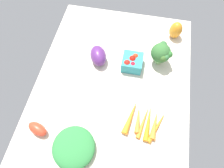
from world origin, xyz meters
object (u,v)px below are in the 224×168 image
Objects in this scene: bell_pepper_orange at (176,30)px; eggplant at (98,56)px; broccoli_head at (161,53)px; carrot_bunch at (144,122)px; leafy_greens_clump at (74,147)px; berry_basket at (132,62)px; roma_tomato at (38,129)px.

eggplant is (-24.23, 38.27, -1.08)cm from bell_pepper_orange.
broccoli_head is at bearing 160.48° from bell_pepper_orange.
broccoli_head is at bearing -5.97° from carrot_bunch.
leafy_greens_clump is (-17.17, 27.68, 1.44)cm from carrot_bunch.
broccoli_head is 0.70× the size of leafy_greens_clump.
berry_basket is 1.00× the size of bell_pepper_orange.
carrot_bunch is 40.75cm from eggplant.
broccoli_head is at bearing -115.82° from roma_tomato.
eggplant is (0.40, 17.77, 0.41)cm from berry_basket.
roma_tomato is (-46.99, 48.93, -5.37)cm from broccoli_head.
carrot_bunch is at bearing 168.98° from bell_pepper_orange.
leafy_greens_clump is 46.89cm from eggplant.
berry_basket is 0.85× the size of eggplant.
berry_basket is at bearing -109.84° from roma_tomato.
carrot_bunch is at bearing -58.19° from leafy_greens_clump.
leafy_greens_clump is at bearing 151.76° from bell_pepper_orange.
carrot_bunch is 47.05cm from roma_tomato.
berry_basket is 15.14cm from broccoli_head.
roma_tomato is at bearing 139.97° from bell_pepper_orange.
berry_basket is 54.78cm from roma_tomato.
bell_pepper_orange reaches higher than roma_tomato.
berry_basket is 1.09× the size of roma_tomato.
carrot_bunch is at bearing 174.03° from broccoli_head.
bell_pepper_orange is 45.31cm from eggplant.
roma_tomato is at bearing 132.87° from eggplant.
bell_pepper_orange is at bearing -11.02° from carrot_bunch.
eggplant is at bearing -92.24° from roma_tomato.
roma_tomato is (-12.54, 45.33, 1.15)cm from carrot_bunch.
eggplant is at bearing 88.72° from berry_basket.
broccoli_head is 20.85cm from bell_pepper_orange.
roma_tomato is at bearing 105.46° from carrot_bunch.
leafy_greens_clump is at bearing 148.79° from broccoli_head.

